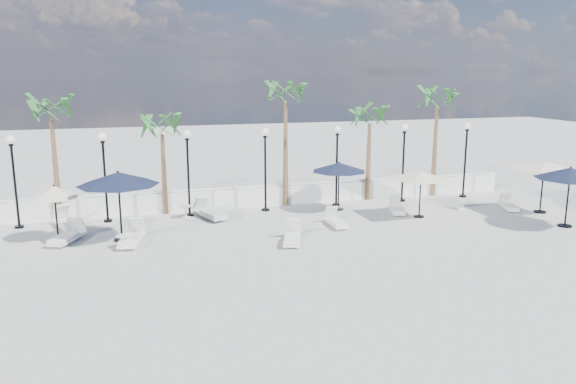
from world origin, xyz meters
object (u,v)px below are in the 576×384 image
object	(u,v)px
parasol_cream_small	(54,193)
lounger_5	(292,237)
lounger_2	(210,212)
lounger_1	(67,222)
parasol_cream_sq_b	(545,162)
lounger_7	(508,205)
lounger_6	(397,209)
parasol_navy_mid	(339,167)
lounger_3	(132,237)
parasol_navy_right	(570,174)
lounger_4	(336,221)
parasol_navy_left	(118,179)
parasol_cream_sq_a	(421,172)
lounger_0	(67,236)

from	to	relation	value
parasol_cream_small	lounger_5	bearing A→B (deg)	-18.62
lounger_2	parasol_cream_small	distance (m)	6.51
lounger_1	parasol_cream_sq_b	xyz separation A→B (m)	(20.60, -3.32, 2.11)
lounger_5	lounger_7	world-z (taller)	lounger_5
lounger_6	parasol_navy_mid	distance (m)	3.23
lounger_3	parasol_navy_mid	distance (m)	9.93
lounger_2	parasol_navy_mid	bearing A→B (deg)	-21.78
parasol_navy_right	lounger_2	bearing A→B (deg)	158.45
parasol_navy_mid	parasol_navy_right	xyz separation A→B (m)	(8.03, -5.37, 0.23)
lounger_5	lounger_7	size ratio (longest dim) A/B	1.14
lounger_2	parasol_navy_right	xyz separation A→B (m)	(14.02, -5.54, 1.98)
lounger_4	parasol_navy_left	size ratio (longest dim) A/B	0.56
lounger_7	lounger_4	bearing A→B (deg)	-157.24
lounger_1	lounger_6	bearing A→B (deg)	-26.47
parasol_cream_sq_a	parasol_cream_sq_b	bearing A→B (deg)	-8.19
lounger_5	lounger_7	distance (m)	11.43
parasol_navy_right	lounger_4	bearing A→B (deg)	163.26
parasol_cream_small	parasol_cream_sq_a	bearing A→B (deg)	-3.00
lounger_2	lounger_6	xyz separation A→B (m)	(8.31, -1.51, -0.05)
lounger_1	lounger_2	xyz separation A→B (m)	(5.91, -0.06, 0.00)
lounger_5	parasol_cream_sq_a	bearing A→B (deg)	36.71
lounger_7	parasol_navy_mid	bearing A→B (deg)	-175.98
lounger_4	parasol_cream_sq_b	world-z (taller)	parasol_cream_sq_b
lounger_4	lounger_7	distance (m)	8.80
lounger_4	lounger_6	world-z (taller)	lounger_4
lounger_4	parasol_cream_small	bearing A→B (deg)	175.46
lounger_1	parasol_navy_left	world-z (taller)	parasol_navy_left
lounger_6	lounger_0	bearing A→B (deg)	-159.40
parasol_navy_mid	parasol_cream_sq_b	bearing A→B (deg)	-19.59
lounger_5	parasol_cream_small	xyz separation A→B (m)	(-8.52, 2.87, 1.62)
lounger_0	lounger_6	world-z (taller)	lounger_0
parasol_navy_left	parasol_cream_sq_a	distance (m)	12.70
lounger_3	parasol_cream_small	xyz separation A→B (m)	(-2.72, 1.31, 1.60)
lounger_7	lounger_0	bearing A→B (deg)	-160.90
lounger_3	lounger_7	world-z (taller)	lounger_3
lounger_3	parasol_cream_sq_b	xyz separation A→B (m)	(18.06, -0.30, 2.11)
parasol_navy_right	parasol_cream_sq_a	world-z (taller)	parasol_navy_right
lounger_0	lounger_7	size ratio (longest dim) A/B	1.19
lounger_5	parasol_navy_left	distance (m)	6.88
lounger_3	parasol_cream_sq_b	world-z (taller)	parasol_cream_sq_b
lounger_4	parasol_navy_mid	size ratio (longest dim) A/B	0.67
lounger_7	parasol_cream_small	xyz separation A→B (m)	(-19.75, 0.72, 1.65)
parasol_navy_mid	lounger_1	bearing A→B (deg)	178.92
lounger_2	parasol_cream_small	size ratio (longest dim) A/B	0.99
lounger_4	lounger_2	bearing A→B (deg)	151.62
lounger_2	parasol_cream_sq_b	distance (m)	15.19
parasol_navy_mid	parasol_cream_small	size ratio (longest dim) A/B	1.18
lounger_6	lounger_4	bearing A→B (deg)	-141.26
lounger_4	lounger_3	bearing A→B (deg)	-177.42
lounger_6	parasol_navy_right	xyz separation A→B (m)	(5.71, -4.03, 2.03)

